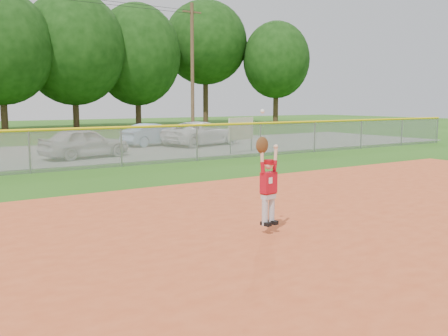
{
  "coord_description": "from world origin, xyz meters",
  "views": [
    {
      "loc": [
        -7.11,
        -7.94,
        2.49
      ],
      "look_at": [
        -1.43,
        0.7,
        1.1
      ],
      "focal_mm": 40.0,
      "sensor_mm": 36.0,
      "label": 1
    }
  ],
  "objects_px": {
    "car_white_b": "(202,133)",
    "sponsor_sign": "(241,130)",
    "car_blue": "(154,135)",
    "car_white_a": "(85,143)",
    "ballplayer": "(268,181)"
  },
  "relations": [
    {
      "from": "car_white_a",
      "to": "sponsor_sign",
      "type": "height_order",
      "value": "sponsor_sign"
    },
    {
      "from": "car_blue",
      "to": "car_white_b",
      "type": "bearing_deg",
      "value": -130.99
    },
    {
      "from": "sponsor_sign",
      "to": "ballplayer",
      "type": "xyz_separation_m",
      "value": [
        -8.21,
        -12.44,
        -0.11
      ]
    },
    {
      "from": "car_white_a",
      "to": "car_blue",
      "type": "bearing_deg",
      "value": -64.94
    },
    {
      "from": "car_blue",
      "to": "sponsor_sign",
      "type": "bearing_deg",
      "value": -174.09
    },
    {
      "from": "car_white_b",
      "to": "ballplayer",
      "type": "xyz_separation_m",
      "value": [
        -8.68,
        -16.92,
        0.33
      ]
    },
    {
      "from": "car_white_a",
      "to": "car_white_b",
      "type": "distance_m",
      "value": 7.95
    },
    {
      "from": "car_blue",
      "to": "ballplayer",
      "type": "bearing_deg",
      "value": 148.65
    },
    {
      "from": "sponsor_sign",
      "to": "car_white_a",
      "type": "bearing_deg",
      "value": 165.19
    },
    {
      "from": "car_white_b",
      "to": "ballplayer",
      "type": "relative_size",
      "value": 2.23
    },
    {
      "from": "car_blue",
      "to": "car_white_b",
      "type": "height_order",
      "value": "car_white_b"
    },
    {
      "from": "car_blue",
      "to": "ballplayer",
      "type": "height_order",
      "value": "ballplayer"
    },
    {
      "from": "car_white_b",
      "to": "sponsor_sign",
      "type": "xyz_separation_m",
      "value": [
        -0.47,
        -4.48,
        0.44
      ]
    },
    {
      "from": "car_blue",
      "to": "sponsor_sign",
      "type": "relative_size",
      "value": 2.01
    },
    {
      "from": "car_white_b",
      "to": "ballplayer",
      "type": "height_order",
      "value": "ballplayer"
    }
  ]
}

